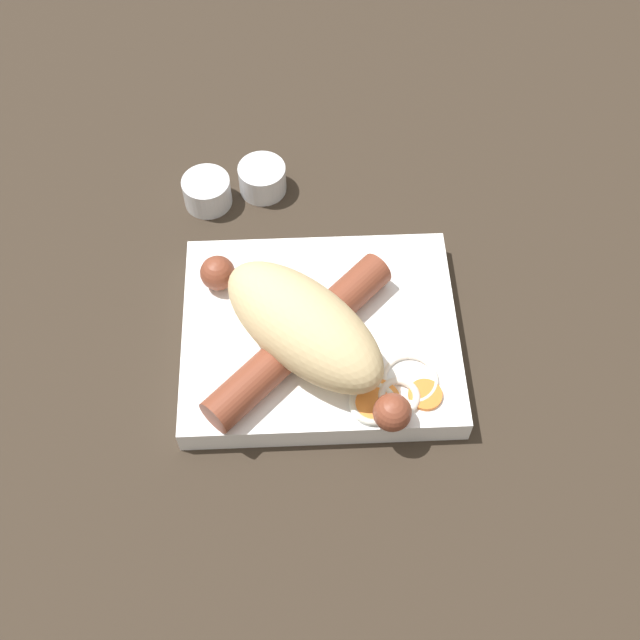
% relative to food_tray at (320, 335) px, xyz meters
% --- Properties ---
extents(ground_plane, '(3.00, 3.00, 0.00)m').
position_rel_food_tray_xyz_m(ground_plane, '(0.00, 0.00, -0.01)').
color(ground_plane, '#33281E').
extents(food_tray, '(0.21, 0.17, 0.02)m').
position_rel_food_tray_xyz_m(food_tray, '(0.00, 0.00, 0.00)').
color(food_tray, white).
rests_on(food_tray, ground_plane).
extents(bread_roll, '(0.15, 0.15, 0.06)m').
position_rel_food_tray_xyz_m(bread_roll, '(0.01, 0.02, 0.04)').
color(bread_roll, '#DBBC84').
rests_on(bread_roll, food_tray).
extents(sausage, '(0.15, 0.15, 0.03)m').
position_rel_food_tray_xyz_m(sausage, '(0.02, 0.02, 0.03)').
color(sausage, brown).
rests_on(sausage, food_tray).
extents(pickled_veggies, '(0.08, 0.06, 0.01)m').
position_rel_food_tray_xyz_m(pickled_veggies, '(-0.05, 0.06, 0.01)').
color(pickled_veggies, orange).
rests_on(pickled_veggies, food_tray).
extents(condiment_cup_near, '(0.04, 0.04, 0.03)m').
position_rel_food_tray_xyz_m(condiment_cup_near, '(0.04, -0.16, 0.00)').
color(condiment_cup_near, silver).
rests_on(condiment_cup_near, ground_plane).
extents(condiment_cup_far, '(0.04, 0.04, 0.03)m').
position_rel_food_tray_xyz_m(condiment_cup_far, '(0.09, -0.15, 0.00)').
color(condiment_cup_far, silver).
rests_on(condiment_cup_far, ground_plane).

